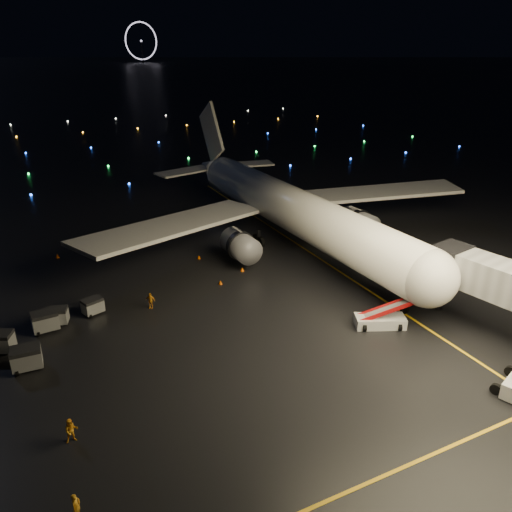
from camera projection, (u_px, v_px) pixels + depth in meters
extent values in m
plane|color=black|center=(35.00, 88.00, 285.94)|extent=(2000.00, 2000.00, 0.00)
cube|color=gold|center=(337.00, 270.00, 55.20)|extent=(0.25, 80.00, 0.02)
cube|color=gold|center=(342.00, 495.00, 27.65)|extent=(60.00, 0.25, 0.02)
imported|color=#FFA920|center=(76.00, 506.00, 26.03)|extent=(0.66, 0.69, 1.58)
imported|color=#FFA920|center=(71.00, 431.00, 31.06)|extent=(0.83, 0.65, 1.70)
imported|color=#FFA920|center=(150.00, 301.00, 46.96)|extent=(0.99, 0.86, 1.60)
cone|color=#FC5C00|center=(220.00, 282.00, 51.89)|extent=(0.51, 0.51, 0.46)
cone|color=#FC5C00|center=(199.00, 257.00, 58.09)|extent=(0.45, 0.45, 0.47)
cone|color=#FC5C00|center=(242.00, 269.00, 54.89)|extent=(0.51, 0.51, 0.47)
cone|color=#FC5C00|center=(57.00, 256.00, 58.32)|extent=(0.47, 0.47, 0.50)
cube|color=gray|center=(93.00, 306.00, 46.02)|extent=(2.10, 1.78, 1.52)
cube|color=gray|center=(57.00, 316.00, 44.29)|extent=(2.13, 1.77, 1.55)
cube|color=gray|center=(0.00, 342.00, 40.23)|extent=(2.45, 2.12, 1.74)
cube|color=gray|center=(27.00, 358.00, 38.08)|extent=(2.25, 1.63, 1.86)
cube|color=gray|center=(45.00, 321.00, 43.20)|extent=(2.24, 1.65, 1.81)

